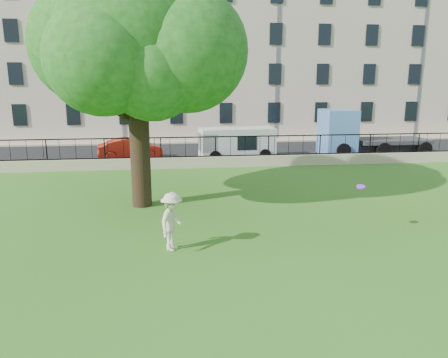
{
  "coord_description": "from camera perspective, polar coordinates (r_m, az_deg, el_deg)",
  "views": [
    {
      "loc": [
        -2.49,
        -11.81,
        4.8
      ],
      "look_at": [
        -0.59,
        3.5,
        1.26
      ],
      "focal_mm": 35.0,
      "sensor_mm": 36.0,
      "label": 1
    }
  ],
  "objects": [
    {
      "name": "street",
      "position": [
        29.02,
        -2.08,
        3.39
      ],
      "size": [
        60.0,
        9.0,
        0.01
      ],
      "primitive_type": "cube",
      "color": "black",
      "rests_on": "ground"
    },
    {
      "name": "retaining_wall",
      "position": [
        24.36,
        -1.11,
        2.26
      ],
      "size": [
        50.0,
        0.4,
        0.6
      ],
      "primitive_type": "cube",
      "color": "gray",
      "rests_on": "ground"
    },
    {
      "name": "sidewalk",
      "position": [
        34.13,
        -2.86,
        4.91
      ],
      "size": [
        60.0,
        1.4,
        0.12
      ],
      "primitive_type": "cube",
      "color": "gray",
      "rests_on": "ground"
    },
    {
      "name": "man",
      "position": [
        12.55,
        -6.8,
        -5.54
      ],
      "size": [
        1.04,
        1.26,
        1.7
      ],
      "primitive_type": "imported",
      "rotation": [
        0.0,
        0.0,
        1.12
      ],
      "color": "beige",
      "rests_on": "ground"
    },
    {
      "name": "ground",
      "position": [
        12.99,
        4.53,
        -8.81
      ],
      "size": [
        120.0,
        120.0,
        0.0
      ],
      "primitive_type": "plane",
      "color": "#355F16",
      "rests_on": "ground"
    },
    {
      "name": "blue_truck",
      "position": [
        30.27,
        18.96,
        5.86
      ],
      "size": [
        6.93,
        2.51,
        2.9
      ],
      "primitive_type": "cube",
      "rotation": [
        0.0,
        0.0,
        -0.01
      ],
      "color": "#5280C1",
      "rests_on": "street"
    },
    {
      "name": "frisbee",
      "position": [
        14.19,
        17.44,
        -0.96
      ],
      "size": [
        0.33,
        0.32,
        0.12
      ],
      "primitive_type": "cylinder",
      "rotation": [
        0.21,
        -0.14,
        0.23
      ],
      "color": "#8B28E3"
    },
    {
      "name": "white_van",
      "position": [
        26.8,
        1.7,
        4.64
      ],
      "size": [
        4.66,
        2.17,
        1.9
      ],
      "primitive_type": "cube",
      "rotation": [
        0.0,
        0.0,
        0.09
      ],
      "color": "silver",
      "rests_on": "street"
    },
    {
      "name": "red_sedan",
      "position": [
        27.41,
        -12.14,
        3.89
      ],
      "size": [
        4.02,
        1.86,
        1.28
      ],
      "primitive_type": "imported",
      "rotation": [
        0.0,
        0.0,
        1.71
      ],
      "color": "#9F1E13",
      "rests_on": "street"
    },
    {
      "name": "building_row",
      "position": [
        39.51,
        -3.62,
        15.95
      ],
      "size": [
        56.4,
        10.4,
        13.8
      ],
      "color": "beige",
      "rests_on": "ground"
    },
    {
      "name": "iron_railing",
      "position": [
        24.22,
        -1.12,
        4.24
      ],
      "size": [
        50.0,
        0.05,
        1.13
      ],
      "color": "black",
      "rests_on": "retaining_wall"
    },
    {
      "name": "tree",
      "position": [
        16.8,
        -11.99,
        17.95
      ],
      "size": [
        7.88,
        6.08,
        9.64
      ],
      "color": "black",
      "rests_on": "ground"
    }
  ]
}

